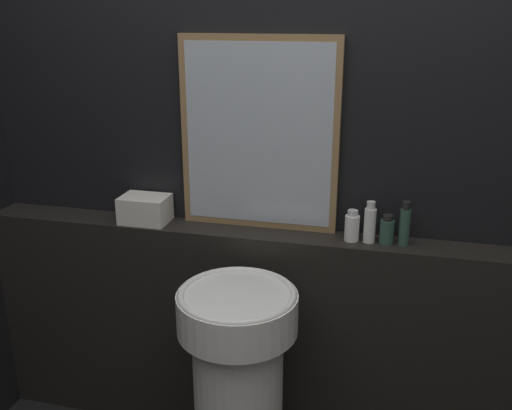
# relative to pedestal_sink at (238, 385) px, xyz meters

# --- Properties ---
(wall_back) EXTENTS (8.00, 0.06, 2.50)m
(wall_back) POSITION_rel_pedestal_sink_xyz_m (-0.03, 0.46, 0.78)
(wall_back) COLOR black
(wall_back) RESTS_ON ground_plane
(vanity_counter) EXTENTS (2.26, 0.17, 0.93)m
(vanity_counter) POSITION_rel_pedestal_sink_xyz_m (-0.03, 0.35, -0.01)
(vanity_counter) COLOR black
(vanity_counter) RESTS_ON ground_plane
(pedestal_sink) EXTENTS (0.42, 0.42, 0.85)m
(pedestal_sink) POSITION_rel_pedestal_sink_xyz_m (0.00, 0.00, 0.00)
(pedestal_sink) COLOR white
(pedestal_sink) RESTS_ON ground_plane
(mirror) EXTENTS (0.62, 0.03, 0.74)m
(mirror) POSITION_rel_pedestal_sink_xyz_m (-0.03, 0.42, 0.83)
(mirror) COLOR #937047
(mirror) RESTS_ON vanity_counter
(towel_stack) EXTENTS (0.19, 0.14, 0.11)m
(towel_stack) POSITION_rel_pedestal_sink_xyz_m (-0.49, 0.35, 0.52)
(towel_stack) COLOR silver
(towel_stack) RESTS_ON vanity_counter
(shampoo_bottle) EXTENTS (0.05, 0.05, 0.12)m
(shampoo_bottle) POSITION_rel_pedestal_sink_xyz_m (0.35, 0.35, 0.52)
(shampoo_bottle) COLOR white
(shampoo_bottle) RESTS_ON vanity_counter
(conditioner_bottle) EXTENTS (0.04, 0.04, 0.16)m
(conditioner_bottle) POSITION_rel_pedestal_sink_xyz_m (0.42, 0.35, 0.53)
(conditioner_bottle) COLOR white
(conditioner_bottle) RESTS_ON vanity_counter
(lotion_bottle) EXTENTS (0.05, 0.05, 0.11)m
(lotion_bottle) POSITION_rel_pedestal_sink_xyz_m (0.48, 0.35, 0.51)
(lotion_bottle) COLOR #2D4C3D
(lotion_bottle) RESTS_ON vanity_counter
(body_wash_bottle) EXTENTS (0.04, 0.04, 0.17)m
(body_wash_bottle) POSITION_rel_pedestal_sink_xyz_m (0.54, 0.35, 0.54)
(body_wash_bottle) COLOR #2D4C3D
(body_wash_bottle) RESTS_ON vanity_counter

